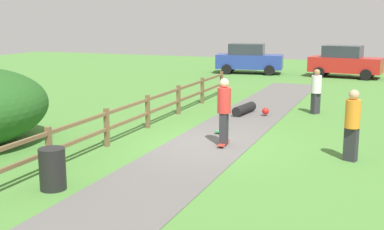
# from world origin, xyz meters

# --- Properties ---
(ground_plane) EXTENTS (60.00, 60.00, 0.00)m
(ground_plane) POSITION_xyz_m (0.00, 0.00, 0.00)
(ground_plane) COLOR #4C8438
(asphalt_path) EXTENTS (2.40, 28.00, 0.02)m
(asphalt_path) POSITION_xyz_m (0.00, 0.00, 0.01)
(asphalt_path) COLOR #605E5B
(asphalt_path) RESTS_ON ground_plane
(wooden_fence) EXTENTS (0.12, 18.12, 1.10)m
(wooden_fence) POSITION_xyz_m (-2.60, 0.00, 0.67)
(wooden_fence) COLOR brown
(wooden_fence) RESTS_ON ground_plane
(trash_bin) EXTENTS (0.56, 0.56, 0.90)m
(trash_bin) POSITION_xyz_m (-1.80, -4.80, 0.45)
(trash_bin) COLOR black
(trash_bin) RESTS_ON ground_plane
(skater_riding) EXTENTS (0.41, 0.81, 1.91)m
(skater_riding) POSITION_xyz_m (0.45, -0.03, 1.10)
(skater_riding) COLOR #B23326
(skater_riding) RESTS_ON asphalt_path
(skater_fallen) EXTENTS (1.25, 1.50, 0.36)m
(skater_fallen) POSITION_xyz_m (-0.21, 4.72, 0.20)
(skater_fallen) COLOR black
(skater_fallen) RESTS_ON asphalt_path
(skateboard_loose) EXTENTS (0.24, 0.81, 0.08)m
(skateboard_loose) POSITION_xyz_m (-0.12, 1.56, 0.09)
(skateboard_loose) COLOR #338C4C
(skateboard_loose) RESTS_ON asphalt_path
(bystander_white) EXTENTS (0.53, 0.53, 1.70)m
(bystander_white) POSITION_xyz_m (2.19, 5.83, 0.93)
(bystander_white) COLOR #2D2D33
(bystander_white) RESTS_ON ground_plane
(bystander_orange) EXTENTS (0.49, 0.49, 1.84)m
(bystander_orange) POSITION_xyz_m (3.91, -0.24, 1.02)
(bystander_orange) COLOR #2D2D33
(bystander_orange) RESTS_ON ground_plane
(parked_car_blue) EXTENTS (4.40, 2.45, 1.92)m
(parked_car_blue) POSITION_xyz_m (-3.78, 18.18, 0.96)
(parked_car_blue) COLOR #283D99
(parked_car_blue) RESTS_ON ground_plane
(parked_car_red) EXTENTS (4.36, 2.36, 1.92)m
(parked_car_red) POSITION_xyz_m (2.17, 18.19, 0.96)
(parked_car_red) COLOR red
(parked_car_red) RESTS_ON ground_plane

